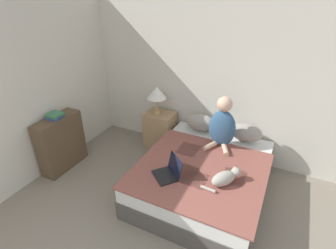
{
  "coord_description": "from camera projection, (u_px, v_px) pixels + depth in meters",
  "views": [
    {
      "loc": [
        0.98,
        -0.01,
        2.6
      ],
      "look_at": [
        -0.45,
        2.89,
        0.85
      ],
      "focal_mm": 28.0,
      "sensor_mm": 36.0,
      "label": 1
    }
  ],
  "objects": [
    {
      "name": "laptop_open",
      "position": [
        168.0,
        172.0,
        3.21
      ],
      "size": [
        0.42,
        0.42,
        0.25
      ],
      "rotation": [
        0.0,
        0.0,
        -0.69
      ],
      "color": "black",
      "rests_on": "bed"
    },
    {
      "name": "person_sitting",
      "position": [
        222.0,
        125.0,
        3.69
      ],
      "size": [
        0.39,
        0.38,
        0.76
      ],
      "color": "#33567A",
      "rests_on": "bed"
    },
    {
      "name": "bed",
      "position": [
        204.0,
        177.0,
        3.61
      ],
      "size": [
        1.62,
        1.93,
        0.5
      ],
      "color": "#4C4742",
      "rests_on": "ground_plane"
    },
    {
      "name": "pillow_near",
      "position": [
        201.0,
        122.0,
        4.19
      ],
      "size": [
        0.49,
        0.29,
        0.26
      ],
      "color": "gray",
      "rests_on": "bed"
    },
    {
      "name": "table_lamp",
      "position": [
        157.0,
        93.0,
        4.3
      ],
      "size": [
        0.32,
        0.32,
        0.47
      ],
      "color": "tan",
      "rests_on": "nightstand"
    },
    {
      "name": "nightstand",
      "position": [
        160.0,
        130.0,
        4.6
      ],
      "size": [
        0.49,
        0.4,
        0.65
      ],
      "color": "tan",
      "rests_on": "ground_plane"
    },
    {
      "name": "book_stack_top",
      "position": [
        55.0,
        116.0,
        3.82
      ],
      "size": [
        0.19,
        0.22,
        0.07
      ],
      "color": "#334C8E",
      "rests_on": "bookshelf"
    },
    {
      "name": "bookshelf",
      "position": [
        61.0,
        143.0,
        4.03
      ],
      "size": [
        0.27,
        0.74,
        0.86
      ],
      "color": "brown",
      "rests_on": "ground_plane"
    },
    {
      "name": "cat_tabby",
      "position": [
        225.0,
        178.0,
        3.07
      ],
      "size": [
        0.38,
        0.41,
        0.18
      ],
      "rotation": [
        0.0,
        0.0,
        0.96
      ],
      "color": "#A8A399",
      "rests_on": "bed"
    },
    {
      "name": "wall_back",
      "position": [
        220.0,
        81.0,
        4.0
      ],
      "size": [
        5.34,
        0.05,
        2.55
      ],
      "color": "beige",
      "rests_on": "ground_plane"
    },
    {
      "name": "wall_side",
      "position": [
        11.0,
        100.0,
        3.35
      ],
      "size": [
        0.05,
        4.76,
        2.55
      ],
      "color": "beige",
      "rests_on": "ground_plane"
    },
    {
      "name": "pillow_far",
      "position": [
        246.0,
        132.0,
        3.92
      ],
      "size": [
        0.49,
        0.29,
        0.26
      ],
      "color": "gray",
      "rests_on": "bed"
    }
  ]
}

